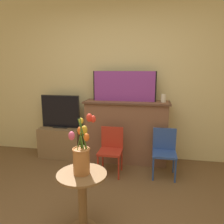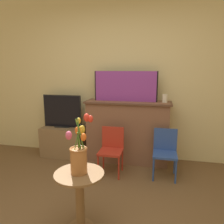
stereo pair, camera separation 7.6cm
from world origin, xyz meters
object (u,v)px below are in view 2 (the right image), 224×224
Objects in this scene: painting at (125,86)px; chair_blue at (165,150)px; tv_monitor at (62,112)px; chair_red at (112,147)px; vase_tulips at (79,154)px.

painting is 1.13m from chair_blue.
tv_monitor reaches higher than chair_red.
painting is at bearing 76.52° from chair_red.
vase_tulips is at bearing -121.98° from chair_blue.
chair_blue is 1.22× the size of vase_tulips.
painting is 0.98m from chair_red.
vase_tulips is (-0.78, -1.25, 0.37)m from chair_blue.
vase_tulips is at bearing -60.54° from tv_monitor.
chair_blue is 1.52m from vase_tulips.
tv_monitor is at bearing 167.05° from chair_blue.
vase_tulips reaches higher than tv_monitor.
painting is 1.49× the size of tv_monitor.
tv_monitor is 1.01× the size of chair_blue.
vase_tulips is (-0.15, -1.67, -0.47)m from painting.
painting is at bearing 84.97° from vase_tulips.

